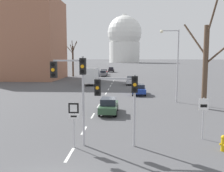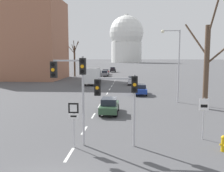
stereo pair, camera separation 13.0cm
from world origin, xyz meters
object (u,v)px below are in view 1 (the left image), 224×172
Objects in this scene: speed_limit_sign at (203,111)px; traffic_signal_near_right at (121,92)px; sedan_far_right at (111,70)px; sedan_distant_centre at (109,106)px; sedan_near_right at (139,89)px; delivery_truck at (91,75)px; sedan_far_left at (103,73)px; sedan_mid_centre at (131,80)px; street_lamp_right at (174,58)px; fire_hydrant at (223,142)px; sedan_near_left at (104,72)px; route_sign_post at (74,117)px; traffic_signal_centre_tall at (73,78)px.

traffic_signal_near_right is at bearing -163.16° from speed_limit_sign.
sedan_distant_centre is at bearing -86.34° from sedan_far_right.
delivery_truck reaches higher than sedan_near_right.
sedan_near_right is at bearing -54.96° from delivery_truck.
sedan_near_right is 0.60× the size of delivery_truck.
sedan_far_left is 19.40m from delivery_truck.
sedan_mid_centre is (-4.27, 30.54, -1.01)m from speed_limit_sign.
street_lamp_right is 2.16× the size of sedan_mid_centre.
traffic_signal_near_right reaches higher than fire_hydrant.
delivery_truck reaches higher than sedan_near_left.
sedan_near_right reaches higher than sedan_distant_centre.
route_sign_post is 1.00× the size of speed_limit_sign.
sedan_mid_centre is at bearing 94.43° from sedan_near_right.
fire_hydrant is at bearing -69.34° from delivery_truck.
sedan_far_right is at bearing 99.64° from sedan_mid_centre.
speed_limit_sign is 32.85m from delivery_truck.
sedan_far_left is at bearing 102.89° from speed_limit_sign.
sedan_near_left is at bearing 101.93° from speed_limit_sign.
fire_hydrant is 34.98m from delivery_truck.
sedan_near_left is at bearing 106.57° from sedan_mid_centre.
traffic_signal_centre_tall is 1.19× the size of sedan_far_left.
traffic_signal_near_right is 69.00m from sedan_far_right.
traffic_signal_near_right is 1.58× the size of speed_limit_sign.
sedan_mid_centre is at bearing 88.25° from traffic_signal_near_right.
sedan_far_left is (-11.45, 50.04, -1.06)m from speed_limit_sign.
traffic_signal_near_right is at bearing -85.64° from sedan_far_right.
traffic_signal_near_right reaches higher than sedan_far_right.
sedan_mid_centre is at bearing 105.03° from street_lamp_right.
traffic_signal_centre_tall is 1.35× the size of sedan_near_left.
sedan_mid_centre is 37.15m from sedan_far_right.
route_sign_post is 8.24m from speed_limit_sign.
traffic_signal_centre_tall reaches higher than delivery_truck.
sedan_near_right is (-3.78, 5.62, -4.31)m from street_lamp_right.
sedan_mid_centre is (-4.70, 17.52, -4.26)m from street_lamp_right.
street_lamp_right reaches higher than sedan_mid_centre.
traffic_signal_centre_tall reaches higher than route_sign_post.
traffic_signal_near_right reaches higher than sedan_near_left.
route_sign_post is 0.70× the size of sedan_mid_centre.
sedan_near_left is at bearing 105.94° from street_lamp_right.
traffic_signal_near_right is 0.60× the size of delivery_truck.
street_lamp_right reaches higher than delivery_truck.
sedan_near_right is 1.06× the size of sedan_far_right.
speed_limit_sign is at bearing 14.32° from route_sign_post.
traffic_signal_near_right is 4.61× the size of fire_hydrant.
delivery_truck is (-0.33, -19.37, 0.91)m from sedan_far_left.
sedan_far_right is at bearing 101.41° from street_lamp_right.
sedan_near_left is at bearing 93.79° from route_sign_post.
route_sign_post is 52.20m from sedan_far_left.
traffic_signal_near_right is 8.90m from sedan_distant_centre.
speed_limit_sign is (7.98, 2.04, -0.01)m from route_sign_post.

